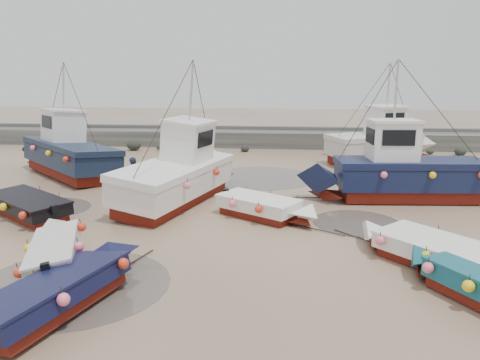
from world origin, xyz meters
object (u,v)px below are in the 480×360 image
Objects in this scene: cabin_boat_0 at (64,151)px; cabin_boat_3 at (381,141)px; dinghy_0 at (59,246)px; cabin_boat_2 at (397,171)px; dinghy_2 at (476,278)px; dinghy_5 at (266,205)px; person at (134,197)px; dinghy_6 at (432,248)px; dinghy_4 at (24,202)px; cabin_boat_1 at (180,172)px; dinghy_1 at (63,286)px.

cabin_boat_0 and cabin_boat_3 have the same top height.
cabin_boat_2 is at bearing 13.91° from dinghy_0.
dinghy_5 is at bearing 99.90° from dinghy_2.
cabin_boat_2 is 5.15× the size of person.
dinghy_2 is 9.65m from cabin_boat_2.
dinghy_5 is 0.59× the size of cabin_boat_3.
person is at bearing 106.46° from dinghy_6.
dinghy_5 is at bearing 137.79° from person.
dinghy_4 is at bearing -78.82° from cabin_boat_3.
dinghy_4 is at bearing -54.87° from dinghy_5.
cabin_boat_0 reaches higher than dinghy_0.
dinghy_4 is 21.03m from cabin_boat_3.
cabin_boat_1 is 2.71m from person.
cabin_boat_3 is at bearing 77.65° from dinghy_1.
person is (-2.32, 0.41, -1.34)m from cabin_boat_1.
dinghy_6 is 2.73× the size of person.
cabin_boat_1 is (2.11, 7.37, 0.78)m from dinghy_0.
cabin_boat_2 reaches higher than dinghy_0.
dinghy_6 is at bearing 37.29° from dinghy_1.
dinghy_6 is (9.89, 3.61, 0.00)m from dinghy_1.
dinghy_2 is 0.94× the size of dinghy_6.
dinghy_2 is 14.95m from person.
cabin_boat_1 is (-9.66, 8.50, 0.77)m from dinghy_2.
dinghy_4 is 3.10× the size of person.
cabin_boat_1 reaches higher than dinghy_5.
person is at bearing -81.16° from dinghy_5.
person is (-11.99, 8.91, -0.56)m from dinghy_2.
dinghy_2 is 0.55× the size of cabin_boat_0.
cabin_boat_1 is 1.04× the size of cabin_boat_2.
dinghy_2 is 0.48× the size of cabin_boat_1.
cabin_boat_3 is at bearing -16.67° from dinghy_4.
cabin_boat_1 is 5.38× the size of person.
dinghy_4 is (-3.75, 4.56, -0.01)m from dinghy_0.
dinghy_5 is 6.89m from person.
dinghy_1 is at bearing 156.96° from dinghy_6.
dinghy_6 is at bearing 84.90° from dinghy_5.
dinghy_5 is 0.98× the size of dinghy_6.
cabin_boat_0 is 19.23m from cabin_boat_3.
cabin_boat_2 reaches higher than dinghy_2.
cabin_boat_0 is at bearing -100.59° from cabin_boat_3.
dinghy_4 is (-15.52, 5.70, -0.02)m from dinghy_2.
cabin_boat_3 is at bearing 32.03° from dinghy_0.
cabin_boat_3 reaches higher than dinghy_6.
dinghy_4 is 7.84m from cabin_boat_0.
dinghy_2 is at bearing -84.80° from cabin_boat_0.
dinghy_1 is 1.27× the size of dinghy_5.
dinghy_1 is at bearing 155.23° from dinghy_2.
dinghy_5 is 0.50× the size of cabin_boat_1.
dinghy_0 is 1.07× the size of dinghy_6.
person is (-0.22, 7.77, -0.55)m from dinghy_0.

